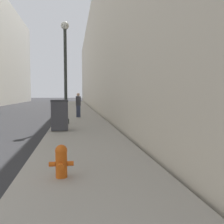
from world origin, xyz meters
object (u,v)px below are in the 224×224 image
fire_hydrant (61,160)px  lamppost (65,66)px  trash_bin (60,115)px  pedestrian_on_sidewalk (78,105)px

fire_hydrant → lamppost: lamppost is taller
trash_bin → lamppost: lamppost is taller
lamppost → fire_hydrant: bearing=-88.9°
trash_bin → pedestrian_on_sidewalk: size_ratio=0.81×
lamppost → pedestrian_on_sidewalk: size_ratio=3.26×
trash_bin → pedestrian_on_sidewalk: (0.88, 5.88, 0.14)m
trash_bin → fire_hydrant: bearing=-86.6°
fire_hydrant → lamppost: 8.91m
trash_bin → lamppost: size_ratio=0.25×
lamppost → pedestrian_on_sidewalk: lamppost is taller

